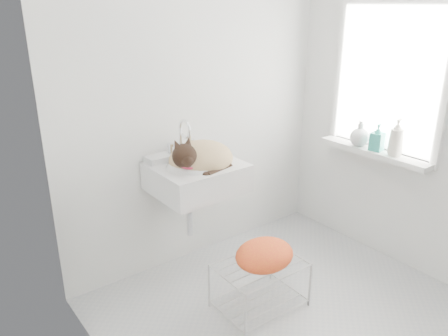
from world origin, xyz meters
TOP-DOWN VIEW (x-y plane):
  - floor at (0.00, 0.00)m, footprint 2.20×2.00m
  - back_wall at (0.00, 1.00)m, footprint 2.20×0.02m
  - right_wall at (1.10, 0.00)m, footprint 0.02×2.00m
  - left_wall at (-1.10, 0.00)m, footprint 0.02×2.00m
  - window_glass at (1.09, 0.20)m, footprint 0.01×0.80m
  - window_frame at (1.07, 0.20)m, footprint 0.04×0.90m
  - windowsill at (1.01, 0.20)m, footprint 0.16×0.88m
  - sink at (-0.21, 0.74)m, footprint 0.58×0.51m
  - faucet at (-0.21, 0.92)m, footprint 0.21×0.15m
  - cat at (-0.19, 0.72)m, footprint 0.47×0.38m
  - wire_rack at (-0.11, 0.18)m, footprint 0.54×0.39m
  - towel at (-0.11, 0.14)m, footprint 0.39×0.28m
  - bottle_a at (1.00, 0.03)m, footprint 0.10×0.10m
  - bottle_b at (1.00, 0.18)m, footprint 0.11×0.10m
  - bottle_c at (1.00, 0.33)m, footprint 0.20×0.20m

SIDE VIEW (x-z plane):
  - floor at x=0.00m, z-range -0.01..0.01m
  - wire_rack at x=-0.11m, z-range -0.01..0.31m
  - towel at x=-0.11m, z-range 0.27..0.43m
  - windowsill at x=1.01m, z-range 0.81..0.85m
  - sink at x=-0.21m, z-range 0.73..0.97m
  - bottle_a at x=1.00m, z-range 0.74..0.96m
  - bottle_b at x=1.00m, z-range 0.75..0.95m
  - bottle_c at x=1.00m, z-range 0.76..0.94m
  - cat at x=-0.19m, z-range 0.74..1.04m
  - faucet at x=-0.21m, z-range 0.88..1.10m
  - back_wall at x=0.00m, z-range 0.00..2.50m
  - right_wall at x=1.10m, z-range 0.00..2.50m
  - left_wall at x=-1.10m, z-range 0.00..2.50m
  - window_glass at x=1.09m, z-range 0.85..1.85m
  - window_frame at x=1.07m, z-range 0.80..1.90m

